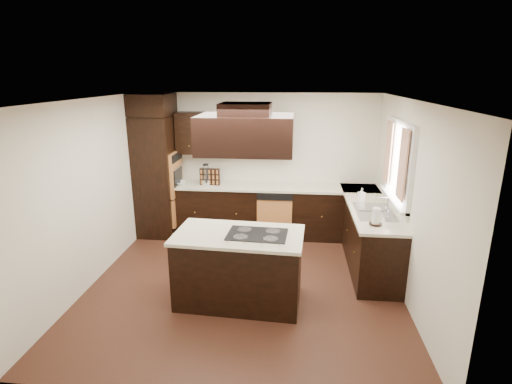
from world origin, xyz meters
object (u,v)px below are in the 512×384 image
(oven_column, at_px, (157,176))
(island, at_px, (239,269))
(spice_rack, at_px, (210,177))
(range_hood, at_px, (246,134))

(oven_column, bearing_deg, island, -50.66)
(island, bearing_deg, spice_rack, 113.89)
(island, bearing_deg, range_hood, -39.36)
(oven_column, height_order, island, oven_column)
(spice_rack, bearing_deg, island, -68.39)
(range_hood, bearing_deg, island, 137.18)
(oven_column, distance_m, spice_rack, 0.94)
(range_hood, xyz_separation_m, spice_rack, (-0.93, 2.31, -1.09))
(oven_column, xyz_separation_m, spice_rack, (0.94, 0.05, 0.01))
(oven_column, height_order, spice_rack, oven_column)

